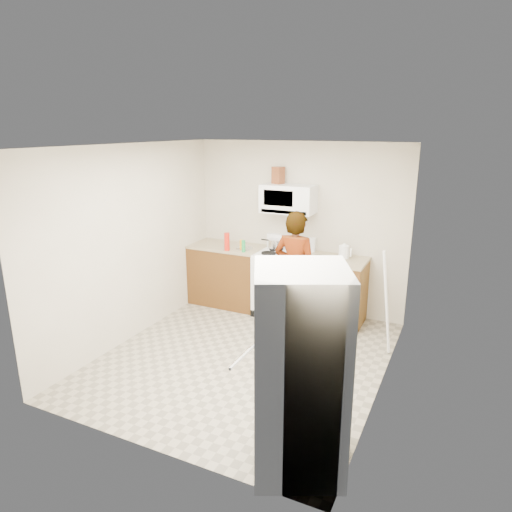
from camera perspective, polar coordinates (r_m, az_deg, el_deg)
The scene contains 20 objects.
floor at distance 5.66m, azimuth -1.44°, elevation -12.56°, with size 3.60×3.60×0.00m, color gray.
back_wall at distance 6.77m, azimuth 5.33°, elevation 3.52°, with size 3.20×0.02×2.50m, color beige.
right_wall at distance 4.71m, azimuth 16.02°, elevation -2.63°, with size 0.02×3.60×2.50m, color beige.
cabinet_left at distance 7.14m, azimuth -3.54°, elevation -2.45°, with size 1.12×0.62×0.90m, color brown.
counter_left at distance 7.01m, azimuth -3.60°, elevation 1.18°, with size 1.14×0.64×0.04m, color #9B8968.
cabinet_right at distance 6.53m, azimuth 9.86°, elevation -4.46°, with size 0.80×0.62×0.90m, color brown.
counter_right at distance 6.38m, azimuth 10.06°, elevation -0.52°, with size 0.82×0.64×0.04m, color #9B8968.
gas_range at distance 6.74m, azimuth 3.46°, elevation -3.27°, with size 0.76×0.65×1.13m.
microwave at distance 6.56m, azimuth 4.06°, elevation 7.14°, with size 0.76×0.38×0.40m, color white.
person at distance 6.12m, azimuth 4.90°, elevation -1.95°, with size 0.60×0.39×1.65m, color tan.
fridge at distance 3.68m, azimuth 5.46°, elevation -14.27°, with size 0.70×0.70×1.70m, color silver.
kettle at distance 6.43m, azimuth 10.94°, elevation 0.53°, with size 0.14×0.14×0.17m, color white.
jug at distance 6.64m, azimuth 2.79°, elevation 10.05°, with size 0.14×0.14×0.24m, color brown.
saucepan at distance 6.79m, azimuth 2.49°, elevation 1.56°, with size 0.22×0.22×0.12m, color silver.
tray at distance 6.47m, azimuth 4.96°, elevation 0.23°, with size 0.25×0.16×0.05m, color silver.
bottle_spray at distance 6.70m, azimuth -3.65°, elevation 1.80°, with size 0.08×0.08×0.26m, color red.
bottle_hot_sauce at distance 6.74m, azimuth -1.86°, elevation 1.41°, with size 0.05×0.05×0.15m, color orange.
bottle_green_cap at distance 6.61m, azimuth -1.57°, elevation 1.25°, with size 0.05×0.05×0.18m, color #198C3E.
pot_lid at distance 6.82m, azimuth -1.47°, elevation 0.99°, with size 0.26×0.26×0.01m, color white.
broom at distance 5.60m, azimuth 16.01°, elevation -5.81°, with size 0.03×0.03×1.37m, color white.
Camera 1 is at (2.25, -4.43, 2.70)m, focal length 32.00 mm.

